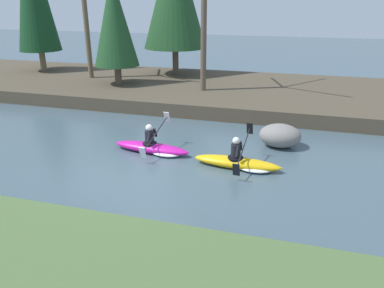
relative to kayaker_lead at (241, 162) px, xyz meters
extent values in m
plane|color=#425660|center=(-2.80, -1.27, -0.20)|extent=(90.00, 90.00, 0.00)
cube|color=#4C4233|center=(-2.80, 8.66, 0.11)|extent=(44.00, 8.56, 0.62)
cylinder|color=#7A664C|center=(-14.15, 9.88, 1.04)|extent=(0.36, 0.36, 1.24)
cylinder|color=brown|center=(-7.77, 7.51, 0.91)|extent=(0.36, 0.36, 0.97)
cone|color=#1E4723|center=(-7.77, 7.51, 3.67)|extent=(2.32, 2.32, 4.54)
cylinder|color=brown|center=(-5.70, 11.00, 1.20)|extent=(0.36, 0.36, 1.55)
cylinder|color=brown|center=(-10.04, 8.61, 3.10)|extent=(0.28, 0.28, 5.34)
cylinder|color=brown|center=(-3.05, 7.31, 3.33)|extent=(0.28, 0.28, 5.80)
ellipsoid|color=yellow|center=(-0.12, 0.01, -0.03)|extent=(2.73, 0.74, 0.34)
cone|color=yellow|center=(1.12, -0.06, -0.01)|extent=(0.36, 0.22, 0.20)
cylinder|color=black|center=(-0.17, 0.01, 0.12)|extent=(0.50, 0.50, 0.08)
cylinder|color=black|center=(-0.17, 0.01, 0.37)|extent=(0.31, 0.31, 0.42)
sphere|color=white|center=(-0.17, 0.01, 0.69)|extent=(0.24, 0.24, 0.23)
cylinder|color=black|center=(-0.05, 0.24, 0.45)|extent=(0.10, 0.23, 0.35)
cylinder|color=black|center=(-0.08, -0.24, 0.45)|extent=(0.10, 0.23, 0.35)
cylinder|color=black|center=(0.06, 0.00, 0.49)|extent=(0.13, 1.91, 0.65)
cube|color=black|center=(0.11, 0.95, 0.80)|extent=(0.21, 0.17, 0.41)
cube|color=black|center=(0.01, -0.95, 0.18)|extent=(0.21, 0.17, 0.41)
ellipsoid|color=white|center=(0.43, -0.02, -0.11)|extent=(1.13, 0.76, 0.18)
ellipsoid|color=#C61999|center=(-3.12, 0.43, -0.03)|extent=(2.74, 0.82, 0.34)
cone|color=#C61999|center=(-1.88, 0.33, -0.01)|extent=(0.37, 0.23, 0.20)
cylinder|color=black|center=(-3.17, 0.43, 0.12)|extent=(0.52, 0.52, 0.08)
cylinder|color=black|center=(-3.17, 0.43, 0.37)|extent=(0.32, 0.32, 0.42)
sphere|color=white|center=(-3.17, 0.43, 0.69)|extent=(0.25, 0.25, 0.23)
cylinder|color=black|center=(-3.05, 0.66, 0.45)|extent=(0.11, 0.23, 0.35)
cylinder|color=black|center=(-3.09, 0.18, 0.45)|extent=(0.11, 0.23, 0.35)
cylinder|color=black|center=(-2.94, 0.41, 0.49)|extent=(0.19, 1.91, 0.65)
cube|color=white|center=(-2.86, 1.36, 0.80)|extent=(0.21, 0.17, 0.41)
cube|color=white|center=(-3.02, -0.54, 0.18)|extent=(0.21, 0.17, 0.41)
ellipsoid|color=white|center=(-2.57, 0.38, -0.11)|extent=(1.15, 0.79, 0.18)
ellipsoid|color=gray|center=(1.04, 2.19, 0.21)|extent=(1.45, 1.14, 0.82)
camera|label=1|loc=(1.42, -10.52, 4.72)|focal=35.00mm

